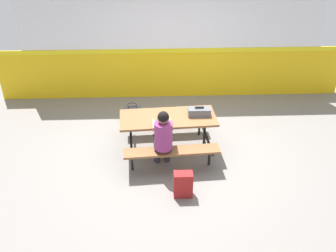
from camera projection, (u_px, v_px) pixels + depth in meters
name	position (u px, v px, depth m)	size (l,w,h in m)	color
ground_plane	(178.00, 151.00, 7.24)	(10.00, 10.00, 0.02)	gray
accent_backdrop	(172.00, 46.00, 8.62)	(8.00, 0.14, 2.60)	yellow
picnic_table_main	(168.00, 125.00, 6.93)	(1.77, 1.65, 0.74)	brown
student_nearer	(163.00, 135.00, 6.37)	(0.38, 0.53, 1.21)	#2D2D38
toolbox_grey	(199.00, 112.00, 6.86)	(0.40, 0.18, 0.18)	#595B60
backpack_dark	(183.00, 184.00, 6.05)	(0.30, 0.22, 0.44)	maroon
tote_bag_bright	(133.00, 114.00, 8.05)	(0.34, 0.21, 0.43)	black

